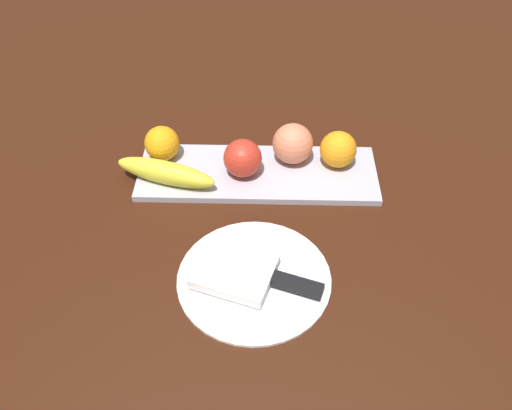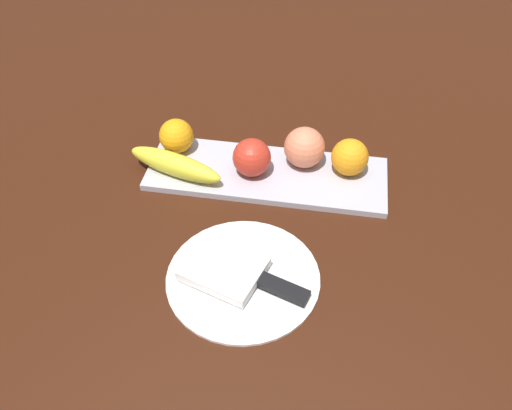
# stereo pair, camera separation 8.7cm
# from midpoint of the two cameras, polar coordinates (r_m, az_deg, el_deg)

# --- Properties ---
(ground_plane) EXTENTS (2.40, 2.40, 0.00)m
(ground_plane) POSITION_cam_midpoint_polar(r_m,az_deg,el_deg) (1.00, 5.70, 3.44)
(ground_plane) COLOR #37180C
(fruit_tray) EXTENTS (0.44, 0.15, 0.01)m
(fruit_tray) POSITION_cam_midpoint_polar(r_m,az_deg,el_deg) (0.98, 3.69, 3.21)
(fruit_tray) COLOR #B0B1C1
(fruit_tray) RESTS_ON ground_plane
(apple) EXTENTS (0.07, 0.07, 0.07)m
(apple) POSITION_cam_midpoint_polar(r_m,az_deg,el_deg) (0.95, 2.16, 4.98)
(apple) COLOR red
(apple) RESTS_ON fruit_tray
(banana) EXTENTS (0.19, 0.09, 0.04)m
(banana) POSITION_cam_midpoint_polar(r_m,az_deg,el_deg) (0.96, -6.10, 4.19)
(banana) COLOR yellow
(banana) RESTS_ON fruit_tray
(orange_near_apple) EXTENTS (0.07, 0.07, 0.07)m
(orange_near_apple) POSITION_cam_midpoint_polar(r_m,az_deg,el_deg) (0.98, 12.51, 4.89)
(orange_near_apple) COLOR orange
(orange_near_apple) RESTS_ON fruit_tray
(orange_near_banana) EXTENTS (0.06, 0.06, 0.06)m
(orange_near_banana) POSITION_cam_midpoint_polar(r_m,az_deg,el_deg) (1.01, -6.06, 7.23)
(orange_near_banana) COLOR orange
(orange_near_banana) RESTS_ON fruit_tray
(peach) EXTENTS (0.07, 0.07, 0.07)m
(peach) POSITION_cam_midpoint_polar(r_m,az_deg,el_deg) (0.98, 7.74, 6.00)
(peach) COLOR #E27D5A
(peach) RESTS_ON fruit_tray
(dinner_plate) EXTENTS (0.24, 0.24, 0.01)m
(dinner_plate) POSITION_cam_midpoint_polar(r_m,az_deg,el_deg) (0.82, 1.68, -7.82)
(dinner_plate) COLOR white
(dinner_plate) RESTS_ON ground_plane
(folded_napkin) EXTENTS (0.14, 0.12, 0.02)m
(folded_napkin) POSITION_cam_midpoint_polar(r_m,az_deg,el_deg) (0.81, -0.37, -6.96)
(folded_napkin) COLOR white
(folded_napkin) RESTS_ON dinner_plate
(knife) EXTENTS (0.18, 0.08, 0.01)m
(knife) POSITION_cam_midpoint_polar(r_m,az_deg,el_deg) (0.80, 4.69, -8.55)
(knife) COLOR silver
(knife) RESTS_ON dinner_plate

